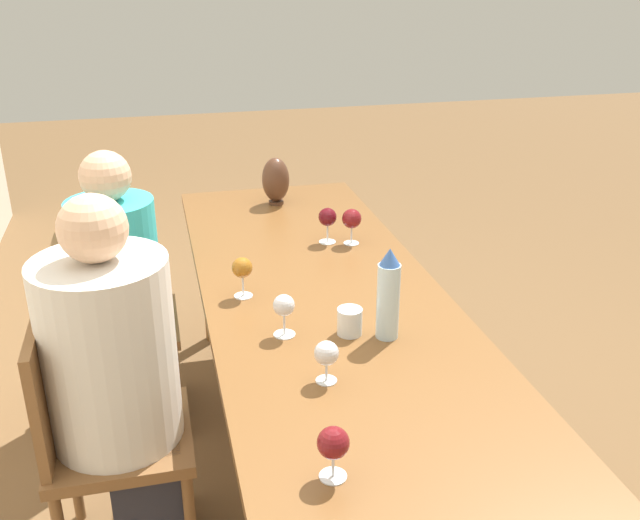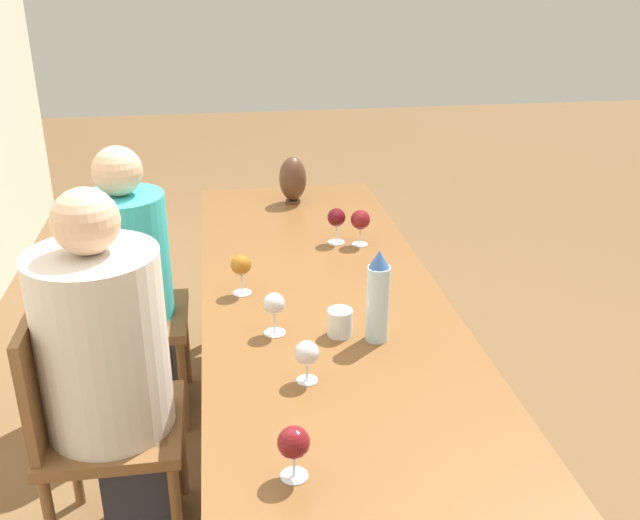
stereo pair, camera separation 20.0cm
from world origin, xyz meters
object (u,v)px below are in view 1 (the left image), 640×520
Objects in this scene: wine_glass_5 at (326,354)px; person_far at (122,285)px; wine_glass_3 at (284,307)px; water_bottle at (388,295)px; wine_glass_0 at (352,219)px; person_near at (119,380)px; wine_glass_1 at (333,444)px; chair_near at (98,432)px; wine_glass_2 at (328,218)px; chair_far at (106,320)px; wine_glass_4 at (242,269)px; vase at (276,180)px; water_tumbler at (350,321)px.

wine_glass_5 is 0.10× the size of person_far.
water_bottle is at bearing -105.27° from wine_glass_3.
water_bottle is at bearing 172.25° from wine_glass_0.
wine_glass_0 is at bearing -54.62° from person_near.
chair_near is at bearing 39.60° from wine_glass_1.
wine_glass_2 is 0.79m from wine_glass_3.
wine_glass_1 is 0.10× the size of person_near.
chair_far is 0.79m from person_near.
wine_glass_4 is 0.16× the size of chair_near.
wine_glass_3 reaches higher than wine_glass_5.
chair_far is at bearing 90.00° from person_far.
vase is 1.51m from chair_near.
wine_glass_1 is at bearing -158.42° from chair_far.
wine_glass_1 reaches higher than chair_near.
water_bottle is 0.80m from wine_glass_2.
wine_glass_0 is at bearing -16.33° from water_tumbler.
person_near reaches higher than wine_glass_0.
wine_glass_5 is (-0.20, 0.24, -0.06)m from water_bottle.
wine_glass_4 reaches higher than wine_glass_3.
water_tumbler is 0.63× the size of wine_glass_3.
wine_glass_2 is at bearing -50.22° from person_near.
wine_glass_0 reaches higher than water_tumbler.
vase is at bearing -6.53° from wine_glass_1.
water_tumbler is at bearing -18.98° from wine_glass_1.
wine_glass_1 is at bearing -144.61° from person_near.
vase reaches higher than chair_near.
wine_glass_5 is 0.14× the size of chair_near.
water_tumbler is 0.45m from wine_glass_4.
person_near is at bearing -90.00° from chair_near.
wine_glass_2 is (1.39, -0.34, 0.01)m from wine_glass_1.
person_near reaches higher than wine_glass_1.
wine_glass_3 is at bearing -92.63° from chair_near.
chair_far is at bearing 120.14° from vase.
vase is 0.18× the size of person_near.
vase reaches higher than wine_glass_3.
person_near reaches higher than person_far.
water_bottle is 1.34m from vase.
water_tumbler is 0.07× the size of person_far.
chair_far is at bearing 0.00° from chair_near.
wine_glass_5 is at bearing 174.83° from vase.
vase reaches higher than wine_glass_0.
wine_glass_2 is (0.04, 0.09, 0.00)m from wine_glass_0.
chair_near is (-0.66, 1.01, -0.39)m from wine_glass_0.
person_far is at bearing -6.00° from chair_near.
wine_glass_2 reaches higher than water_tumbler.
wine_glass_0 reaches higher than wine_glass_4.
person_far is at bearing 18.81° from wine_glass_1.
person_near is (-1.22, 0.72, -0.22)m from vase.
chair_far is 0.74× the size of person_far.
vase is 1.63× the size of wine_glass_3.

